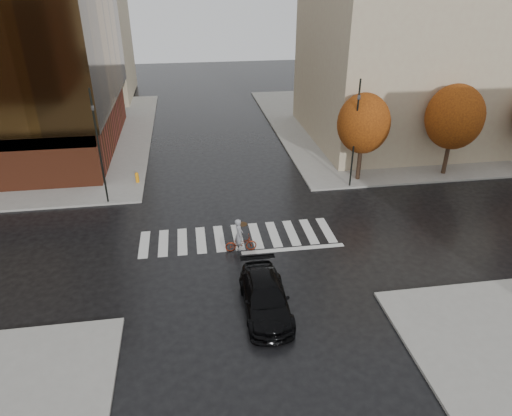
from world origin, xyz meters
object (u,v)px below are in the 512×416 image
(traffic_light_nw, at_px, (98,139))
(traffic_light_ne, at_px, (356,127))
(cyclist, at_px, (240,240))
(fire_hydrant, at_px, (137,177))
(sedan, at_px, (265,297))

(traffic_light_nw, relative_size, traffic_light_ne, 1.00)
(cyclist, distance_m, fire_hydrant, 12.16)
(sedan, height_order, cyclist, cyclist)
(sedan, relative_size, traffic_light_ne, 0.66)
(cyclist, xyz_separation_m, traffic_light_nw, (-8.24, 7.30, 3.91))
(sedan, xyz_separation_m, cyclist, (-0.52, 5.25, -0.05))
(traffic_light_nw, xyz_separation_m, fire_hydrant, (1.76, 2.99, -4.02))
(sedan, relative_size, traffic_light_nw, 0.66)
(cyclist, relative_size, traffic_light_nw, 0.26)
(sedan, xyz_separation_m, fire_hydrant, (-7.00, 15.55, -0.16))
(sedan, distance_m, traffic_light_nw, 15.79)
(traffic_light_nw, bearing_deg, traffic_light_ne, 91.15)
(cyclist, xyz_separation_m, fire_hydrant, (-6.48, 10.29, -0.11))
(traffic_light_nw, distance_m, traffic_light_ne, 17.26)
(traffic_light_ne, bearing_deg, fire_hydrant, -31.50)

